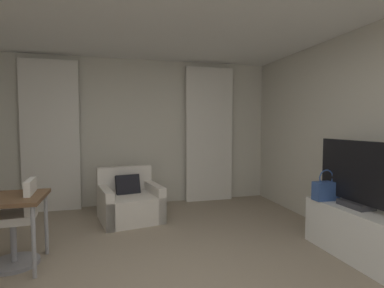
% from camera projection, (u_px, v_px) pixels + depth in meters
% --- Properties ---
extents(wall_window, '(5.12, 0.06, 2.60)m').
position_uv_depth(wall_window, '(135.00, 132.00, 5.39)').
color(wall_window, beige).
rests_on(wall_window, ground).
extents(curtain_left_panel, '(0.90, 0.06, 2.50)m').
position_uv_depth(curtain_left_panel, '(51.00, 136.00, 4.92)').
color(curtain_left_panel, silver).
rests_on(curtain_left_panel, ground).
extents(curtain_right_panel, '(0.90, 0.06, 2.50)m').
position_uv_depth(curtain_right_panel, '(209.00, 135.00, 5.62)').
color(curtain_right_panel, silver).
rests_on(curtain_right_panel, ground).
extents(armchair, '(1.00, 0.98, 0.77)m').
position_uv_depth(armchair, '(130.00, 203.00, 4.53)').
color(armchair, silver).
rests_on(armchair, ground).
extents(desk_chair, '(0.48, 0.48, 0.88)m').
position_uv_depth(desk_chair, '(18.00, 227.00, 3.06)').
color(desk_chair, gray).
rests_on(desk_chair, ground).
extents(tv_console, '(0.46, 1.19, 0.54)m').
position_uv_depth(tv_console, '(358.00, 233.00, 3.24)').
color(tv_console, white).
rests_on(tv_console, ground).
extents(tv_flatscreen, '(0.20, 1.05, 0.73)m').
position_uv_depth(tv_flatscreen, '(357.00, 176.00, 3.24)').
color(tv_flatscreen, '#333338').
rests_on(tv_flatscreen, tv_console).
extents(handbag_primary, '(0.30, 0.14, 0.37)m').
position_uv_depth(handbag_primary, '(326.00, 190.00, 3.57)').
color(handbag_primary, '#335193').
rests_on(handbag_primary, tv_console).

